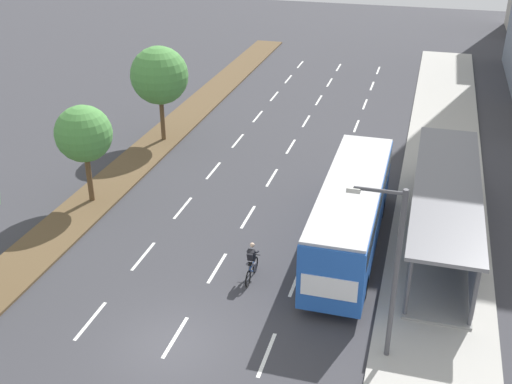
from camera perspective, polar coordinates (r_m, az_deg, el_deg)
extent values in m
plane|color=#38383D|center=(23.65, -7.77, -13.61)|extent=(140.00, 140.00, 0.00)
cube|color=brown|center=(42.53, -7.67, 5.63)|extent=(2.60, 52.00, 0.12)
cube|color=#ADAAA3|center=(39.37, 16.61, 2.96)|extent=(4.50, 52.00, 0.15)
cube|color=white|center=(25.32, -14.82, -11.24)|extent=(0.14, 2.39, 0.01)
cube|color=white|center=(28.69, -10.20, -5.75)|extent=(0.14, 2.39, 0.01)
cube|color=white|center=(32.41, -6.67, -1.44)|extent=(0.14, 2.39, 0.01)
cube|color=white|center=(36.37, -3.89, 1.96)|extent=(0.14, 2.39, 0.01)
cube|color=white|center=(40.50, -1.67, 4.68)|extent=(0.14, 2.39, 0.01)
cube|color=white|center=(44.76, 0.16, 6.89)|extent=(0.14, 2.39, 0.01)
cube|color=white|center=(49.11, 1.67, 8.70)|extent=(0.14, 2.39, 0.01)
cube|color=white|center=(53.52, 2.95, 10.21)|extent=(0.14, 2.39, 0.01)
cube|color=white|center=(57.99, 4.04, 11.49)|extent=(0.14, 2.39, 0.01)
cube|color=white|center=(23.96, -7.34, -12.94)|extent=(0.14, 2.39, 0.01)
cube|color=white|center=(27.50, -3.55, -6.91)|extent=(0.14, 2.39, 0.01)
cube|color=white|center=(31.36, -0.72, -2.27)|extent=(0.14, 2.39, 0.01)
cube|color=white|center=(35.44, 1.46, 1.32)|extent=(0.14, 2.39, 0.01)
cube|color=white|center=(39.66, 3.18, 4.16)|extent=(0.14, 2.39, 0.01)
cube|color=white|center=(44.00, 4.58, 6.44)|extent=(0.14, 2.39, 0.01)
cube|color=white|center=(48.42, 5.73, 8.31)|extent=(0.14, 2.39, 0.01)
cube|color=white|center=(52.89, 6.70, 9.86)|extent=(0.14, 2.39, 0.01)
cube|color=white|center=(57.41, 7.52, 11.17)|extent=(0.14, 2.39, 0.01)
cube|color=white|center=(23.05, 0.99, -14.56)|extent=(0.14, 2.39, 0.01)
cube|color=white|center=(26.71, 3.64, -8.04)|extent=(0.14, 2.39, 0.01)
cube|color=white|center=(30.67, 5.57, -3.13)|extent=(0.14, 2.39, 0.01)
cube|color=white|center=(34.83, 7.04, 0.64)|extent=(0.14, 2.39, 0.01)
cube|color=white|center=(39.12, 8.19, 3.59)|extent=(0.14, 2.39, 0.01)
cube|color=white|center=(43.51, 9.12, 5.95)|extent=(0.14, 2.39, 0.01)
cube|color=white|center=(47.97, 9.88, 7.87)|extent=(0.14, 2.39, 0.01)
cube|color=white|center=(52.49, 10.51, 9.47)|extent=(0.14, 2.39, 0.01)
cube|color=white|center=(57.04, 11.05, 10.80)|extent=(0.14, 2.39, 0.01)
cube|color=gray|center=(30.53, 16.36, -3.92)|extent=(2.60, 13.23, 0.10)
cylinder|color=#56565B|center=(24.37, 13.70, -8.25)|extent=(0.16, 0.16, 2.60)
cylinder|color=#56565B|center=(35.63, 14.95, 3.25)|extent=(0.16, 0.16, 2.60)
cylinder|color=#56565B|center=(24.51, 19.25, -8.89)|extent=(0.16, 0.16, 2.60)
cylinder|color=#56565B|center=(35.73, 18.71, 2.78)|extent=(0.16, 0.16, 2.60)
cube|color=gray|center=(29.97, 19.04, -1.98)|extent=(0.10, 12.57, 2.34)
cube|color=slate|center=(29.28, 17.04, 0.69)|extent=(2.90, 13.63, 0.16)
cube|color=#2356B2|center=(28.18, 8.62, -1.90)|extent=(2.50, 11.20, 2.80)
cube|color=#2D3D4C|center=(27.79, 8.74, -0.36)|extent=(2.54, 10.30, 0.90)
cube|color=#B7B7B7|center=(27.52, 8.83, 0.77)|extent=(2.45, 10.98, 0.12)
cube|color=#2D3D4C|center=(33.08, 10.03, 3.15)|extent=(2.25, 0.06, 1.54)
cube|color=white|center=(23.54, 6.64, -8.67)|extent=(2.12, 0.04, 0.90)
cylinder|color=black|center=(31.98, 7.38, -0.89)|extent=(0.30, 1.00, 1.00)
cylinder|color=black|center=(31.80, 11.29, -1.38)|extent=(0.30, 1.00, 1.00)
cylinder|color=black|center=(26.08, 4.93, -7.73)|extent=(0.30, 1.00, 1.00)
cylinder|color=black|center=(25.86, 9.76, -8.40)|extent=(0.30, 1.00, 1.00)
torus|color=black|center=(27.01, -0.07, -6.62)|extent=(0.06, 0.72, 0.72)
torus|color=black|center=(26.14, -0.73, -7.90)|extent=(0.06, 0.72, 0.72)
cylinder|color=#234C99|center=(26.42, -0.40, -6.74)|extent=(0.05, 0.94, 0.05)
cylinder|color=#234C99|center=(26.44, -0.46, -7.18)|extent=(0.05, 0.57, 0.42)
cylinder|color=#234C99|center=(26.25, -0.52, -6.94)|extent=(0.04, 0.04, 0.40)
cube|color=black|center=(26.14, -0.52, -6.57)|extent=(0.12, 0.24, 0.06)
cylinder|color=black|center=(26.67, -0.10, -5.69)|extent=(0.46, 0.04, 0.04)
cube|color=black|center=(26.10, -0.41, -5.76)|extent=(0.30, 0.36, 0.59)
cube|color=black|center=(25.96, -0.51, -5.91)|extent=(0.26, 0.26, 0.42)
sphere|color=beige|center=(25.98, -0.34, -4.84)|extent=(0.20, 0.20, 0.20)
cylinder|color=#4C4C56|center=(26.32, -0.68, -6.49)|extent=(0.12, 0.42, 0.25)
cylinder|color=#4C4C56|center=(26.60, -0.57, -6.76)|extent=(0.10, 0.17, 0.41)
cylinder|color=#4C4C56|center=(26.27, -0.17, -6.57)|extent=(0.12, 0.42, 0.25)
cylinder|color=#4C4C56|center=(26.55, -0.07, -6.84)|extent=(0.10, 0.17, 0.41)
cylinder|color=black|center=(26.30, -0.64, -5.37)|extent=(0.09, 0.47, 0.28)
cylinder|color=black|center=(26.22, 0.08, -5.47)|extent=(0.09, 0.47, 0.28)
cylinder|color=brown|center=(33.28, -14.92, 1.33)|extent=(0.28, 0.28, 2.62)
sphere|color=#4C8E42|center=(32.37, -15.41, 5.14)|extent=(2.86, 2.86, 2.86)
cylinder|color=brown|center=(40.37, -8.51, 6.67)|extent=(0.28, 0.28, 2.86)
sphere|color=#4C8E42|center=(39.52, -8.78, 10.44)|extent=(3.57, 3.57, 3.57)
cylinder|color=#4C4C51|center=(21.35, 12.57, -7.60)|extent=(0.18, 0.18, 6.50)
cylinder|color=#4C4C51|center=(19.83, 11.16, 0.12)|extent=(1.60, 0.12, 0.12)
cube|color=silver|center=(19.92, 8.86, 0.22)|extent=(0.44, 0.24, 0.16)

